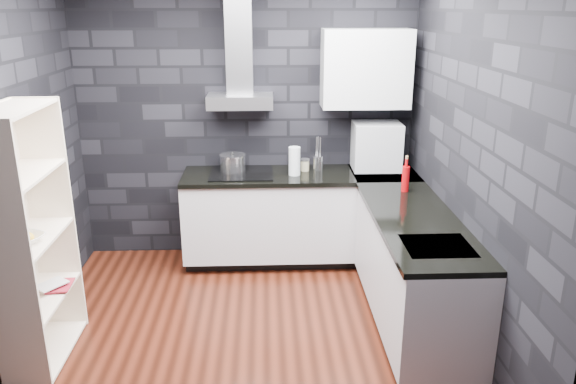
{
  "coord_description": "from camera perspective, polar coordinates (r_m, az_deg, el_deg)",
  "views": [
    {
      "loc": [
        0.18,
        -3.74,
        2.4
      ],
      "look_at": [
        0.35,
        0.45,
        1.0
      ],
      "focal_mm": 35.0,
      "sensor_mm": 36.0,
      "label": 1
    }
  ],
  "objects": [
    {
      "name": "fruit_bowl",
      "position": [
        4.09,
        -25.22,
        -4.37
      ],
      "size": [
        0.31,
        0.31,
        0.06
      ],
      "primitive_type": "imported",
      "rotation": [
        0.0,
        0.0,
        -0.39
      ],
      "color": "white",
      "rests_on": "bookshelf"
    },
    {
      "name": "book_red",
      "position": [
        4.41,
        -23.34,
        -7.65
      ],
      "size": [
        0.17,
        0.03,
        0.22
      ],
      "primitive_type": "imported",
      "rotation": [
        0.0,
        0.0,
        0.05
      ],
      "color": "maroon",
      "rests_on": "bookshelf"
    },
    {
      "name": "bookshelf",
      "position": [
        4.18,
        -24.71,
        -4.37
      ],
      "size": [
        0.35,
        0.8,
        1.8
      ],
      "primitive_type": "cube",
      "rotation": [
        0.0,
        0.0,
        -0.01
      ],
      "color": "#F4E2C9",
      "rests_on": "ground"
    },
    {
      "name": "storage_jar",
      "position": [
        5.34,
        1.72,
        2.7
      ],
      "size": [
        0.1,
        0.1,
        0.1
      ],
      "primitive_type": "cylinder",
      "rotation": [
        0.0,
        0.0,
        -0.35
      ],
      "color": "#B9B186",
      "rests_on": "counter_back_top"
    },
    {
      "name": "counter_right_top",
      "position": [
        4.28,
        12.89,
        -2.85
      ],
      "size": [
        0.62,
        1.8,
        0.04
      ],
      "primitive_type": "cube",
      "color": "black",
      "rests_on": "counter_right_cab"
    },
    {
      "name": "sink_rim",
      "position": [
        3.83,
        14.94,
        -5.35
      ],
      "size": [
        0.44,
        0.4,
        0.01
      ],
      "primitive_type": "cube",
      "color": "#A7A7AC",
      "rests_on": "counter_right_top"
    },
    {
      "name": "hood_body",
      "position": [
        5.24,
        -4.88,
        9.18
      ],
      "size": [
        0.6,
        0.34,
        0.12
      ],
      "primitive_type": "cube",
      "color": "#A7A7AC",
      "rests_on": "wall_back"
    },
    {
      "name": "counter_back_cab",
      "position": [
        5.41,
        1.22,
        -2.35
      ],
      "size": [
        2.2,
        0.6,
        0.76
      ],
      "primitive_type": "cube",
      "color": "silver",
      "rests_on": "ground"
    },
    {
      "name": "wall_right",
      "position": [
        4.15,
        18.18,
        2.84
      ],
      "size": [
        0.05,
        3.2,
        2.7
      ],
      "primitive_type": "cube",
      "color": "black",
      "rests_on": "ground"
    },
    {
      "name": "utensil_crock",
      "position": [
        5.38,
        3.04,
        2.99
      ],
      "size": [
        0.13,
        0.13,
        0.13
      ],
      "primitive_type": "cylinder",
      "rotation": [
        0.0,
        0.0,
        0.4
      ],
      "color": "silver",
      "rests_on": "counter_back_top"
    },
    {
      "name": "counter_right_cab",
      "position": [
        4.44,
        12.65,
        -7.66
      ],
      "size": [
        0.6,
        1.8,
        0.76
      ],
      "primitive_type": "cube",
      "color": "silver",
      "rests_on": "ground"
    },
    {
      "name": "pot",
      "position": [
        5.32,
        -5.63,
        2.92
      ],
      "size": [
        0.26,
        0.26,
        0.14
      ],
      "primitive_type": "cylinder",
      "rotation": [
        0.0,
        0.0,
        -0.09
      ],
      "color": "silver",
      "rests_on": "cooktop"
    },
    {
      "name": "toekick_right",
      "position": [
        4.65,
        12.76,
        -12.4
      ],
      "size": [
        0.5,
        1.78,
        0.1
      ],
      "primitive_type": "cube",
      "color": "black",
      "rests_on": "ground"
    },
    {
      "name": "book_second",
      "position": [
        4.43,
        -23.57,
        -7.27
      ],
      "size": [
        0.13,
        0.11,
        0.21
      ],
      "primitive_type": "imported",
      "rotation": [
        0.0,
        0.0,
        -0.67
      ],
      "color": "#B2B2B2",
      "rests_on": "bookshelf"
    },
    {
      "name": "glass_vase",
      "position": [
        5.18,
        0.66,
        3.16
      ],
      "size": [
        0.12,
        0.12,
        0.26
      ],
      "primitive_type": "cylinder",
      "rotation": [
        0.0,
        0.0,
        -0.12
      ],
      "color": "white",
      "rests_on": "counter_back_top"
    },
    {
      "name": "counter_corner_top",
      "position": [
        5.38,
        9.78,
        1.79
      ],
      "size": [
        0.62,
        0.62,
        0.04
      ],
      "primitive_type": "cube",
      "color": "black",
      "rests_on": "counter_right_cab"
    },
    {
      "name": "red_bottle",
      "position": [
        4.83,
        11.84,
        1.31
      ],
      "size": [
        0.08,
        0.08,
        0.22
      ],
      "primitive_type": "cylinder",
      "rotation": [
        0.0,
        0.0,
        0.26
      ],
      "color": "#96070A",
      "rests_on": "counter_right_top"
    },
    {
      "name": "cooktop",
      "position": [
        5.26,
        -4.74,
        1.91
      ],
      "size": [
        0.58,
        0.5,
        0.01
      ],
      "primitive_type": "cube",
      "color": "black",
      "rests_on": "counter_back_top"
    },
    {
      "name": "counter_back_top",
      "position": [
        5.27,
        1.25,
        1.68
      ],
      "size": [
        2.2,
        0.62,
        0.04
      ],
      "primitive_type": "cube",
      "color": "black",
      "rests_on": "counter_back_cab"
    },
    {
      "name": "wall_back",
      "position": [
        5.47,
        -4.21,
        7.35
      ],
      "size": [
        3.2,
        0.05,
        2.7
      ],
      "primitive_type": "cube",
      "color": "black",
      "rests_on": "ground"
    },
    {
      "name": "wall_front",
      "position": [
        2.37,
        -6.46,
        -8.03
      ],
      "size": [
        3.2,
        0.05,
        2.7
      ],
      "primitive_type": "cube",
      "color": "black",
      "rests_on": "ground"
    },
    {
      "name": "toekick_back",
      "position": [
        5.61,
        1.16,
        -6.31
      ],
      "size": [
        2.18,
        0.5,
        0.1
      ],
      "primitive_type": "cube",
      "color": "black",
      "rests_on": "ground"
    },
    {
      "name": "wall_left",
      "position": [
        4.28,
        -27.17,
        2.18
      ],
      "size": [
        0.05,
        3.2,
        2.7
      ],
      "primitive_type": "cube",
      "color": "black",
      "rests_on": "ground"
    },
    {
      "name": "appliance_garage",
      "position": [
        5.42,
        8.97,
        4.62
      ],
      "size": [
        0.45,
        0.35,
        0.45
      ],
      "primitive_type": "cube",
      "rotation": [
        0.0,
        0.0,
        -0.02
      ],
      "color": "#B4B7BC",
      "rests_on": "counter_back_top"
    },
    {
      "name": "upper_cabinet",
      "position": [
        5.28,
        7.91,
        12.31
      ],
      "size": [
        0.8,
        0.35,
        0.7
      ],
      "primitive_type": "cube",
      "color": "silver",
      "rests_on": "wall_back"
    },
    {
      "name": "ground",
      "position": [
        4.45,
        -4.4,
        -14.25
      ],
      "size": [
        3.2,
        3.2,
        0.0
      ],
      "primitive_type": "plane",
      "color": "#44190E"
    },
    {
      "name": "hood_chimney",
      "position": [
        5.26,
        -5.0,
        14.8
      ],
      "size": [
        0.24,
        0.2,
        0.9
      ],
      "primitive_type": "cube",
      "color": "#A7A7AC",
      "rests_on": "hood_body"
    }
  ]
}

